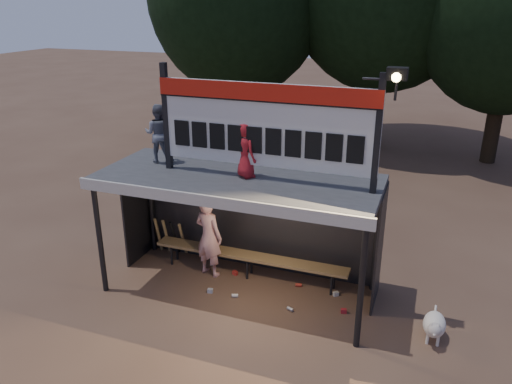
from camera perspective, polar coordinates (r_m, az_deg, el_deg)
ground at (r=9.80m, az=-1.94°, el=-11.08°), size 80.00×80.00×0.00m
player at (r=9.97m, az=-5.41°, el=-5.07°), size 0.69×0.54×1.67m
child_a at (r=9.59m, az=-11.05°, el=6.58°), size 0.62×0.52×1.11m
child_b at (r=8.61m, az=-1.14°, el=4.84°), size 0.56×0.55×0.97m
dugout_shelter at (r=9.16m, az=-1.51°, el=-0.49°), size 5.10×2.08×2.32m
scoreboard_assembly at (r=8.31m, az=1.36°, el=7.92°), size 4.10×0.27×1.99m
bench at (r=10.02m, az=-0.79°, el=-7.41°), size 4.00×0.35×0.48m
dog at (r=8.88m, az=19.71°, el=-14.13°), size 0.36×0.81×0.49m
bats at (r=11.00m, az=-9.75°, el=-5.04°), size 0.68×0.36×0.84m
litter at (r=9.62m, az=2.46°, el=-11.50°), size 2.63×0.94×0.08m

